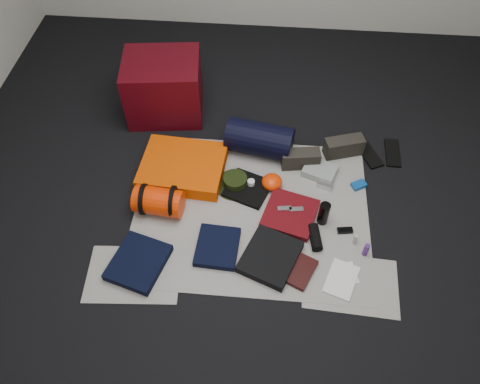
# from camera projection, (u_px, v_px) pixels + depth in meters

# --- Properties ---
(floor) EXTENTS (4.50, 4.50, 0.02)m
(floor) POSITION_uv_depth(u_px,v_px,m) (251.00, 212.00, 3.23)
(floor) COLOR black
(floor) RESTS_ON ground
(newspaper_mat) EXTENTS (1.60, 1.30, 0.01)m
(newspaper_mat) POSITION_uv_depth(u_px,v_px,m) (251.00, 211.00, 3.22)
(newspaper_mat) COLOR #B0ACA3
(newspaper_mat) RESTS_ON floor
(newspaper_sheet_front_left) EXTENTS (0.61, 0.44, 0.00)m
(newspaper_sheet_front_left) POSITION_uv_depth(u_px,v_px,m) (134.00, 274.00, 2.92)
(newspaper_sheet_front_left) COLOR #B0ACA3
(newspaper_sheet_front_left) RESTS_ON floor
(newspaper_sheet_front_right) EXTENTS (0.60, 0.43, 0.00)m
(newspaper_sheet_front_right) POSITION_uv_depth(u_px,v_px,m) (350.00, 284.00, 2.88)
(newspaper_sheet_front_right) COLOR #B0ACA3
(newspaper_sheet_front_right) RESTS_ON floor
(red_cabinet) EXTENTS (0.63, 0.55, 0.48)m
(red_cabinet) POSITION_uv_depth(u_px,v_px,m) (164.00, 87.00, 3.66)
(red_cabinet) COLOR #46050D
(red_cabinet) RESTS_ON floor
(sleeping_pad) EXTENTS (0.62, 0.52, 0.11)m
(sleeping_pad) POSITION_uv_depth(u_px,v_px,m) (183.00, 167.00, 3.39)
(sleeping_pad) COLOR #E54A02
(sleeping_pad) RESTS_ON newspaper_mat
(stuff_sack) EXTENTS (0.34, 0.22, 0.19)m
(stuff_sack) POSITION_uv_depth(u_px,v_px,m) (159.00, 201.00, 3.15)
(stuff_sack) COLOR red
(stuff_sack) RESTS_ON newspaper_mat
(sack_strap_left) EXTENTS (0.02, 0.22, 0.22)m
(sack_strap_left) POSITION_uv_depth(u_px,v_px,m) (144.00, 199.00, 3.14)
(sack_strap_left) COLOR black
(sack_strap_left) RESTS_ON newspaper_mat
(sack_strap_right) EXTENTS (0.02, 0.22, 0.22)m
(sack_strap_right) POSITION_uv_depth(u_px,v_px,m) (173.00, 201.00, 3.13)
(sack_strap_right) COLOR black
(sack_strap_right) RESTS_ON newspaper_mat
(navy_duffel) EXTENTS (0.52, 0.34, 0.25)m
(navy_duffel) POSITION_uv_depth(u_px,v_px,m) (260.00, 139.00, 3.46)
(navy_duffel) COLOR black
(navy_duffel) RESTS_ON newspaper_mat
(boonie_brim) EXTENTS (0.30, 0.30, 0.01)m
(boonie_brim) POSITION_uv_depth(u_px,v_px,m) (235.00, 185.00, 3.36)
(boonie_brim) COLOR black
(boonie_brim) RESTS_ON newspaper_mat
(boonie_crown) EXTENTS (0.17, 0.17, 0.07)m
(boonie_crown) POSITION_uv_depth(u_px,v_px,m) (235.00, 181.00, 3.32)
(boonie_crown) COLOR black
(boonie_crown) RESTS_ON boonie_brim
(hiking_boot_left) EXTENTS (0.29, 0.14, 0.14)m
(hiking_boot_left) POSITION_uv_depth(u_px,v_px,m) (300.00, 159.00, 3.42)
(hiking_boot_left) COLOR #2B2721
(hiking_boot_left) RESTS_ON newspaper_mat
(hiking_boot_right) EXTENTS (0.31, 0.19, 0.14)m
(hiking_boot_right) POSITION_uv_depth(u_px,v_px,m) (344.00, 147.00, 3.49)
(hiking_boot_right) COLOR #2B2721
(hiking_boot_right) RESTS_ON newspaper_mat
(flip_flop_left) EXTENTS (0.22, 0.31, 0.02)m
(flip_flop_left) POSITION_uv_depth(u_px,v_px,m) (368.00, 153.00, 3.54)
(flip_flop_left) COLOR black
(flip_flop_left) RESTS_ON floor
(flip_flop_right) EXTENTS (0.11, 0.28, 0.02)m
(flip_flop_right) POSITION_uv_depth(u_px,v_px,m) (392.00, 153.00, 3.55)
(flip_flop_right) COLOR black
(flip_flop_right) RESTS_ON floor
(trousers_navy_a) EXTENTS (0.40, 0.43, 0.06)m
(trousers_navy_a) POSITION_uv_depth(u_px,v_px,m) (138.00, 262.00, 2.94)
(trousers_navy_a) COLOR black
(trousers_navy_a) RESTS_ON newspaper_mat
(trousers_navy_b) EXTENTS (0.28, 0.32, 0.05)m
(trousers_navy_b) POSITION_uv_depth(u_px,v_px,m) (217.00, 247.00, 3.01)
(trousers_navy_b) COLOR black
(trousers_navy_b) RESTS_ON newspaper_mat
(trousers_charcoal) EXTENTS (0.43, 0.46, 0.06)m
(trousers_charcoal) POSITION_uv_depth(u_px,v_px,m) (270.00, 257.00, 2.96)
(trousers_charcoal) COLOR black
(trousers_charcoal) RESTS_ON newspaper_mat
(black_tshirt) EXTENTS (0.37, 0.36, 0.03)m
(black_tshirt) POSITION_uv_depth(u_px,v_px,m) (248.00, 188.00, 3.32)
(black_tshirt) COLOR black
(black_tshirt) RESTS_ON newspaper_mat
(red_shirt) EXTENTS (0.42, 0.42, 0.05)m
(red_shirt) POSITION_uv_depth(u_px,v_px,m) (290.00, 214.00, 3.18)
(red_shirt) COLOR #59090F
(red_shirt) RESTS_ON newspaper_mat
(orange_stuff_sack) EXTENTS (0.19, 0.19, 0.10)m
(orange_stuff_sack) POSITION_uv_depth(u_px,v_px,m) (272.00, 182.00, 3.31)
(orange_stuff_sack) COLOR red
(orange_stuff_sack) RESTS_ON newspaper_mat
(first_aid_pouch) EXTENTS (0.28, 0.24, 0.06)m
(first_aid_pouch) POSITION_uv_depth(u_px,v_px,m) (320.00, 171.00, 3.40)
(first_aid_pouch) COLOR gray
(first_aid_pouch) RESTS_ON newspaper_mat
(water_bottle) EXTENTS (0.07, 0.07, 0.18)m
(water_bottle) POSITION_uv_depth(u_px,v_px,m) (324.00, 214.00, 3.09)
(water_bottle) COLOR black
(water_bottle) RESTS_ON newspaper_mat
(speaker) EXTENTS (0.10, 0.19, 0.07)m
(speaker) POSITION_uv_depth(u_px,v_px,m) (315.00, 237.00, 3.04)
(speaker) COLOR black
(speaker) RESTS_ON newspaper_mat
(compact_camera) EXTENTS (0.12, 0.09, 0.04)m
(compact_camera) POSITION_uv_depth(u_px,v_px,m) (325.00, 184.00, 3.33)
(compact_camera) COLOR silver
(compact_camera) RESTS_ON newspaper_mat
(cyan_case) EXTENTS (0.12, 0.10, 0.03)m
(cyan_case) POSITION_uv_depth(u_px,v_px,m) (359.00, 185.00, 3.34)
(cyan_case) COLOR #0E458D
(cyan_case) RESTS_ON newspaper_mat
(toiletry_purple) EXTENTS (0.04, 0.04, 0.10)m
(toiletry_purple) POSITION_uv_depth(u_px,v_px,m) (366.00, 250.00, 2.97)
(toiletry_purple) COLOR #48226F
(toiletry_purple) RESTS_ON newspaper_mat
(toiletry_clear) EXTENTS (0.03, 0.03, 0.08)m
(toiletry_clear) POSITION_uv_depth(u_px,v_px,m) (355.00, 239.00, 3.03)
(toiletry_clear) COLOR #9EA29E
(toiletry_clear) RESTS_ON newspaper_mat
(paperback_book) EXTENTS (0.23, 0.27, 0.03)m
(paperback_book) POSITION_uv_depth(u_px,v_px,m) (300.00, 271.00, 2.91)
(paperback_book) COLOR black
(paperback_book) RESTS_ON newspaper_mat
(map_booklet) EXTENTS (0.25, 0.29, 0.01)m
(map_booklet) POSITION_uv_depth(u_px,v_px,m) (341.00, 279.00, 2.89)
(map_booklet) COLOR silver
(map_booklet) RESTS_ON newspaper_mat
(map_printout) EXTENTS (0.15, 0.18, 0.01)m
(map_printout) POSITION_uv_depth(u_px,v_px,m) (347.00, 273.00, 2.92)
(map_printout) COLOR silver
(map_printout) RESTS_ON newspaper_mat
(sunglasses) EXTENTS (0.11, 0.06, 0.03)m
(sunglasses) POSITION_uv_depth(u_px,v_px,m) (345.00, 230.00, 3.10)
(sunglasses) COLOR black
(sunglasses) RESTS_ON newspaper_mat
(key_cluster) EXTENTS (0.10, 0.10, 0.01)m
(key_cluster) POSITION_uv_depth(u_px,v_px,m) (144.00, 281.00, 2.88)
(key_cluster) COLOR silver
(key_cluster) RESTS_ON newspaper_mat
(tape_roll) EXTENTS (0.05, 0.05, 0.04)m
(tape_roll) POSITION_uv_depth(u_px,v_px,m) (251.00, 183.00, 3.31)
(tape_roll) COLOR silver
(tape_roll) RESTS_ON black_tshirt
(energy_bar_a) EXTENTS (0.10, 0.05, 0.01)m
(energy_bar_a) POSITION_uv_depth(u_px,v_px,m) (285.00, 209.00, 3.17)
(energy_bar_a) COLOR silver
(energy_bar_a) RESTS_ON red_shirt
(energy_bar_b) EXTENTS (0.10, 0.05, 0.01)m
(energy_bar_b) POSITION_uv_depth(u_px,v_px,m) (296.00, 209.00, 3.16)
(energy_bar_b) COLOR silver
(energy_bar_b) RESTS_ON red_shirt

